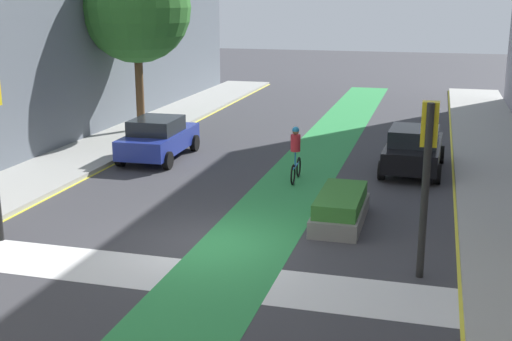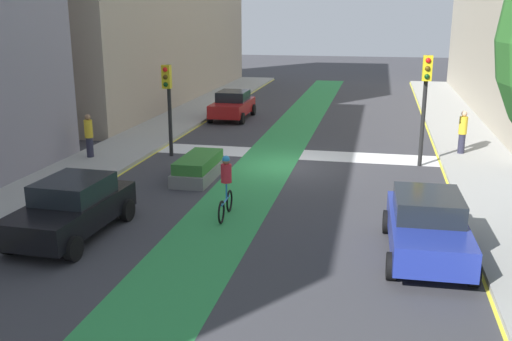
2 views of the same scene
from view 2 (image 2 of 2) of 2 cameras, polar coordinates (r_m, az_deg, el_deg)
The scene contains 16 objects.
ground_plane at distance 23.02m, azimuth 3.14°, elevation 0.45°, with size 120.00×120.00×0.00m, color #38383D.
bike_lane_paint at distance 23.18m, azimuth 0.90°, elevation 0.58°, with size 2.40×60.00×0.01m, color #2D8C47.
crosswalk_band at distance 24.94m, azimuth 3.86°, elevation 1.61°, with size 12.00×1.80×0.01m, color silver.
sidewalk_left at distance 23.12m, azimuth 21.83°, elevation -0.40°, with size 3.00×60.00×0.15m, color #9E9E99.
curb_stripe_left at distance 22.92m, azimuth 18.12°, elevation -0.37°, with size 0.16×60.00×0.01m, color yellow.
sidewalk_right at distance 25.23m, azimuth -13.94°, elevation 1.51°, with size 3.00×60.00×0.15m, color #9E9E99.
curb_stripe_right at distance 24.63m, azimuth -10.78°, elevation 1.20°, with size 0.16×60.00×0.01m, color yellow.
traffic_signal_near_right at distance 24.30m, azimuth -8.67°, elevation 7.59°, with size 0.35×0.52×3.84m.
traffic_signal_near_left at distance 23.26m, azimuth 16.35°, elevation 7.64°, with size 0.35×0.52×4.34m.
car_blue_left_far at distance 15.02m, azimuth 16.50°, elevation -5.22°, with size 2.11×4.25×1.57m.
car_black_right_far at distance 16.46m, azimuth -17.67°, elevation -3.49°, with size 2.14×4.26×1.57m.
car_red_right_near at distance 33.19m, azimuth -2.32°, elevation 6.48°, with size 2.03×4.21×1.57m.
cyclist_in_lane at distance 17.12m, azimuth -2.99°, elevation -1.45°, with size 0.32×1.73×1.86m.
pedestrian_sidewalk_right_a at distance 24.59m, azimuth -16.13°, elevation 3.36°, with size 0.34×0.34×1.77m.
pedestrian_sidewalk_left_a at distance 25.76m, azimuth 19.68°, elevation 3.63°, with size 0.34×0.34×1.80m.
median_planter at distance 21.27m, azimuth -5.67°, elevation 0.26°, with size 1.25×3.03×0.85m.
Camera 2 is at (-3.39, 21.99, 5.91)m, focal length 40.62 mm.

